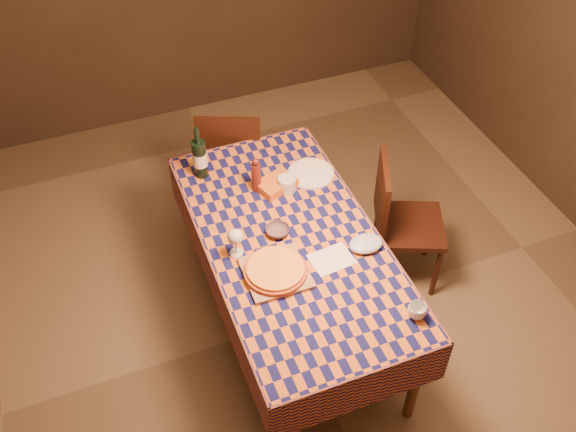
# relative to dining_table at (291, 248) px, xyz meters

# --- Properties ---
(room) EXTENTS (5.00, 5.10, 2.70)m
(room) POSITION_rel_dining_table_xyz_m (0.00, 0.00, 0.66)
(room) COLOR brown
(room) RESTS_ON ground
(dining_table) EXTENTS (0.94, 1.84, 0.77)m
(dining_table) POSITION_rel_dining_table_xyz_m (0.00, 0.00, 0.00)
(dining_table) COLOR brown
(dining_table) RESTS_ON ground
(cutting_board) EXTENTS (0.33, 0.33, 0.02)m
(cutting_board) POSITION_rel_dining_table_xyz_m (-0.17, -0.21, 0.09)
(cutting_board) COLOR #9C6D49
(cutting_board) RESTS_ON dining_table
(pizza) EXTENTS (0.40, 0.40, 0.03)m
(pizza) POSITION_rel_dining_table_xyz_m (-0.17, -0.21, 0.11)
(pizza) COLOR #A0411A
(pizza) RESTS_ON cutting_board
(pepper_mill) EXTENTS (0.06, 0.06, 0.24)m
(pepper_mill) POSITION_rel_dining_table_xyz_m (-0.04, 0.45, 0.19)
(pepper_mill) COLOR #4B1611
(pepper_mill) RESTS_ON dining_table
(bowl) EXTENTS (0.16, 0.16, 0.04)m
(bowl) POSITION_rel_dining_table_xyz_m (-0.06, 0.06, 0.10)
(bowl) COLOR #563F48
(bowl) RESTS_ON dining_table
(wine_glass) EXTENTS (0.09, 0.09, 0.17)m
(wine_glass) POSITION_rel_dining_table_xyz_m (-0.32, 0.01, 0.20)
(wine_glass) COLOR silver
(wine_glass) RESTS_ON dining_table
(wine_bottle) EXTENTS (0.11, 0.11, 0.35)m
(wine_bottle) POSITION_rel_dining_table_xyz_m (-0.31, 0.70, 0.21)
(wine_bottle) COLOR black
(wine_bottle) RESTS_ON dining_table
(deli_tub) EXTENTS (0.13, 0.13, 0.09)m
(deli_tub) POSITION_rel_dining_table_xyz_m (0.12, 0.38, 0.12)
(deli_tub) COLOR silver
(deli_tub) RESTS_ON dining_table
(takeout_container) EXTENTS (0.26, 0.22, 0.06)m
(takeout_container) POSITION_rel_dining_table_xyz_m (0.07, 0.42, 0.10)
(takeout_container) COLOR #C9591A
(takeout_container) RESTS_ON dining_table
(white_plate) EXTENTS (0.32, 0.32, 0.02)m
(white_plate) POSITION_rel_dining_table_xyz_m (0.31, 0.46, 0.08)
(white_plate) COLOR white
(white_plate) RESTS_ON dining_table
(tumbler) EXTENTS (0.10, 0.10, 0.07)m
(tumbler) POSITION_rel_dining_table_xyz_m (0.38, -0.71, 0.11)
(tumbler) COLOR silver
(tumbler) RESTS_ON dining_table
(flour_patch) EXTENTS (0.24, 0.19, 0.00)m
(flour_patch) POSITION_rel_dining_table_xyz_m (0.15, -0.22, 0.08)
(flour_patch) COLOR white
(flour_patch) RESTS_ON dining_table
(flour_bag) EXTENTS (0.23, 0.21, 0.06)m
(flour_bag) POSITION_rel_dining_table_xyz_m (0.35, -0.21, 0.10)
(flour_bag) COLOR #ACB4DC
(flour_bag) RESTS_ON dining_table
(chair_far) EXTENTS (0.55, 0.56, 0.93)m
(chair_far) POSITION_rel_dining_table_xyz_m (-0.01, 1.09, -0.17)
(chair_far) COLOR black
(chair_far) RESTS_ON ground
(chair_right) EXTENTS (0.56, 0.55, 0.93)m
(chair_right) POSITION_rel_dining_table_xyz_m (0.77, 0.14, -0.17)
(chair_right) COLOR black
(chair_right) RESTS_ON ground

